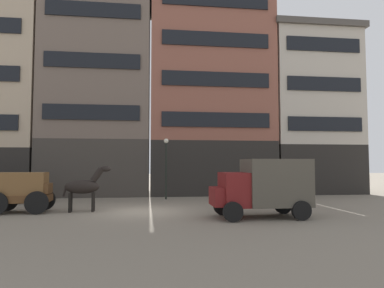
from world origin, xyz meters
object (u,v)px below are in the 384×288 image
pedestrian_officer (299,184)px  streetlamp_curbside (166,160)px  delivery_truck_near (263,186)px  cargo_wagon (23,189)px  draft_horse (84,186)px  fire_hydrant_curbside (244,192)px

pedestrian_officer → streetlamp_curbside: 9.69m
delivery_truck_near → pedestrian_officer: size_ratio=2.44×
cargo_wagon → draft_horse: 2.95m
pedestrian_officer → fire_hydrant_curbside: pedestrian_officer is taller
draft_horse → streetlamp_curbside: 6.94m
delivery_truck_near → fire_hydrant_curbside: 8.38m
streetlamp_curbside → cargo_wagon: bearing=-144.3°
fire_hydrant_curbside → pedestrian_officer: bearing=0.4°
fire_hydrant_curbside → streetlamp_curbside: bearing=-178.5°
draft_horse → streetlamp_curbside: streetlamp_curbside is taller
cargo_wagon → pedestrian_officer: (16.82, 5.41, -0.17)m
cargo_wagon → streetlamp_curbside: size_ratio=0.72×
draft_horse → streetlamp_curbside: (4.34, 5.24, 1.40)m
delivery_truck_near → pedestrian_officer: 9.90m
cargo_wagon → delivery_truck_near: size_ratio=0.68×
delivery_truck_near → cargo_wagon: bearing=166.1°
draft_horse → delivery_truck_near: delivery_truck_near is taller
cargo_wagon → streetlamp_curbside: bearing=35.7°
delivery_truck_near → fire_hydrant_curbside: (1.45, 8.20, -1.00)m
pedestrian_officer → cargo_wagon: bearing=-162.2°
streetlamp_curbside → fire_hydrant_curbside: (5.49, 0.14, -2.24)m
draft_horse → pedestrian_officer: (13.87, 5.41, -0.29)m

